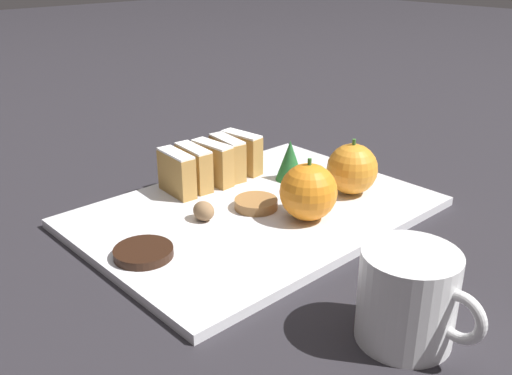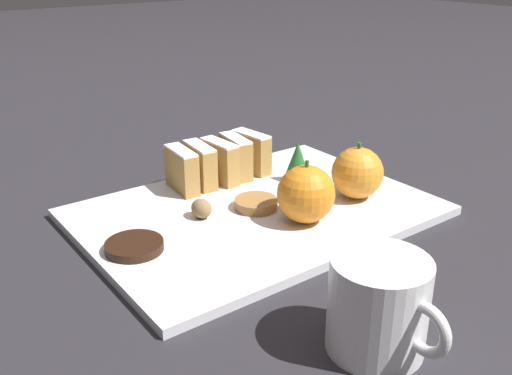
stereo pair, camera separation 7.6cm
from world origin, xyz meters
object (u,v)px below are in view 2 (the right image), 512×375
(orange_near, at_px, (306,194))
(coffee_mug, at_px, (379,306))
(chocolate_cookie, at_px, (134,246))
(orange_far, at_px, (357,173))
(walnut, at_px, (201,208))

(orange_near, bearing_deg, coffee_mug, -25.66)
(chocolate_cookie, bearing_deg, orange_near, 74.16)
(coffee_mug, bearing_deg, orange_far, 137.64)
(orange_near, bearing_deg, walnut, -130.69)
(orange_far, distance_m, coffee_mug, 0.31)
(walnut, distance_m, coffee_mug, 0.31)
(orange_far, bearing_deg, chocolate_cookie, -98.01)
(orange_far, height_order, walnut, orange_far)
(coffee_mug, bearing_deg, chocolate_cookie, -159.19)
(orange_far, xyz_separation_m, walnut, (-0.07, -0.21, -0.02))
(orange_near, xyz_separation_m, orange_far, (-0.01, 0.11, -0.00))
(walnut, relative_size, coffee_mug, 0.26)
(orange_near, distance_m, coffee_mug, 0.24)
(chocolate_cookie, relative_size, coffee_mug, 0.57)
(chocolate_cookie, bearing_deg, walnut, 104.38)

